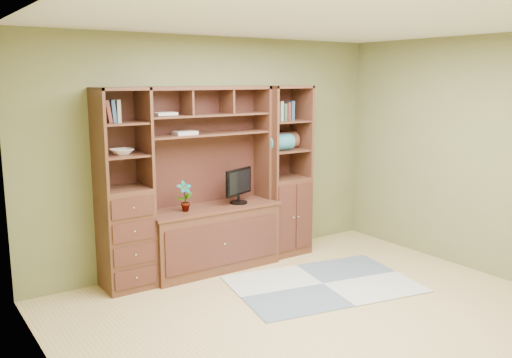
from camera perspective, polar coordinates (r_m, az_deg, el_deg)
room at (r=4.66m, az=7.95°, el=0.14°), size 4.60×4.10×2.64m
center_hutch at (r=5.99m, az=-4.62°, el=-0.15°), size 1.54×0.53×2.05m
left_tower at (r=5.62m, az=-13.73°, el=-1.15°), size 0.50×0.45×2.05m
right_tower at (r=6.58m, az=2.97°, el=0.84°), size 0.55×0.45×2.05m
rug at (r=5.84m, az=7.07°, el=-10.91°), size 2.07×1.58×0.01m
monitor at (r=6.13m, az=-1.84°, el=-0.06°), size 0.49×0.36×0.55m
orchid at (r=5.82m, az=-7.51°, el=-1.82°), size 0.17×0.12×0.33m
magazines at (r=5.87m, az=-7.51°, el=4.84°), size 0.24×0.17×0.04m
bowl at (r=5.55m, az=-13.97°, el=2.82°), size 0.23×0.23×0.06m
blanket_teal at (r=6.42m, az=2.40°, el=3.88°), size 0.34×0.20×0.20m
blanket_red at (r=6.62m, az=2.87°, el=4.08°), size 0.36×0.20×0.20m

